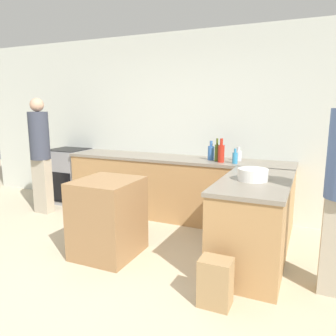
{
  "coord_description": "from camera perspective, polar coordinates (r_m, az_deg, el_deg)",
  "views": [
    {
      "loc": [
        1.82,
        -2.26,
        1.64
      ],
      "look_at": [
        0.34,
        1.06,
        0.94
      ],
      "focal_mm": 35.0,
      "sensor_mm": 36.0,
      "label": 1
    }
  ],
  "objects": [
    {
      "name": "island_table",
      "position": [
        3.7,
        -10.42,
        -8.48
      ],
      "size": [
        0.64,
        0.69,
        0.85
      ],
      "color": "#997047",
      "rests_on": "ground_plane"
    },
    {
      "name": "paper_bag",
      "position": [
        2.89,
        8.25,
        -19.1
      ],
      "size": [
        0.27,
        0.2,
        0.41
      ],
      "color": "#A88456",
      "rests_on": "ground_plane"
    },
    {
      "name": "olive_oil_bottle",
      "position": [
        4.45,
        8.51,
        2.75
      ],
      "size": [
        0.06,
        0.06,
        0.31
      ],
      "color": "#475B1E",
      "rests_on": "counter_back"
    },
    {
      "name": "vinegar_bottle_clear",
      "position": [
        4.53,
        12.14,
        2.17
      ],
      "size": [
        0.09,
        0.09,
        0.19
      ],
      "color": "silver",
      "rests_on": "counter_back"
    },
    {
      "name": "counter_peninsula",
      "position": [
        3.56,
        14.65,
        -9.05
      ],
      "size": [
        0.69,
        1.4,
        0.9
      ],
      "color": "tan",
      "rests_on": "ground_plane"
    },
    {
      "name": "ground_plane",
      "position": [
        3.33,
        -13.55,
        -19.01
      ],
      "size": [
        14.0,
        14.0,
        0.0
      ],
      "primitive_type": "plane",
      "color": "beige"
    },
    {
      "name": "dish_soap_bottle",
      "position": [
        4.31,
        11.59,
        1.78
      ],
      "size": [
        0.07,
        0.07,
        0.2
      ],
      "color": "#338CBF",
      "rests_on": "counter_back"
    },
    {
      "name": "mixing_bowl",
      "position": [
        3.38,
        14.57,
        -1.11
      ],
      "size": [
        0.3,
        0.3,
        0.12
      ],
      "color": "white",
      "rests_on": "counter_peninsula"
    },
    {
      "name": "water_bottle_blue",
      "position": [
        4.54,
        7.5,
        2.71
      ],
      "size": [
        0.09,
        0.09,
        0.26
      ],
      "color": "#386BB7",
      "rests_on": "counter_back"
    },
    {
      "name": "person_by_range",
      "position": [
        5.31,
        -21.37,
        2.8
      ],
      "size": [
        0.29,
        0.29,
        1.75
      ],
      "color": "#ADA38E",
      "rests_on": "ground_plane"
    },
    {
      "name": "wall_back",
      "position": [
        5.01,
        2.83,
        7.52
      ],
      "size": [
        8.0,
        0.06,
        2.7
      ],
      "color": "silver",
      "rests_on": "ground_plane"
    },
    {
      "name": "hot_sauce_bottle",
      "position": [
        4.37,
        9.24,
        2.62
      ],
      "size": [
        0.09,
        0.09,
        0.32
      ],
      "color": "red",
      "rests_on": "counter_back"
    },
    {
      "name": "range_oven",
      "position": [
        5.88,
        -16.76,
        -1.25
      ],
      "size": [
        0.64,
        0.6,
        0.91
      ],
      "color": "#99999E",
      "rests_on": "ground_plane"
    },
    {
      "name": "counter_back",
      "position": [
        4.83,
        1.23,
        -3.4
      ],
      "size": [
        3.31,
        0.66,
        0.9
      ],
      "color": "tan",
      "rests_on": "ground_plane"
    }
  ]
}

